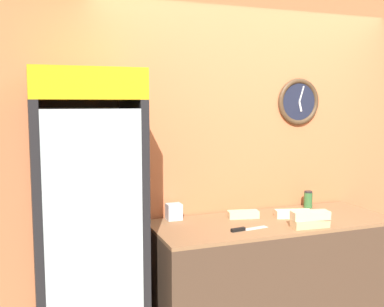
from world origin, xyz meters
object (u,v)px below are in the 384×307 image
object	(u,v)px
sandwich_stack_middle	(310,215)
chefs_knife	(244,229)
sandwich_stack_bottom	(310,223)
condiment_jar	(308,199)
beverage_cooler	(86,213)
sandwich_flat_right	(293,214)
sandwich_flat_left	(243,214)
napkin_dispenser	(174,212)

from	to	relation	value
sandwich_stack_middle	chefs_knife	bearing A→B (deg)	168.01
sandwich_stack_bottom	condiment_jar	world-z (taller)	condiment_jar
beverage_cooler	chefs_knife	bearing A→B (deg)	-11.17
sandwich_stack_middle	sandwich_flat_right	world-z (taller)	sandwich_stack_middle
beverage_cooler	sandwich_stack_bottom	world-z (taller)	beverage_cooler
beverage_cooler	condiment_jar	size ratio (longest dim) A/B	14.00
sandwich_flat_left	condiment_jar	world-z (taller)	condiment_jar
sandwich_stack_middle	sandwich_flat_left	distance (m)	0.51
chefs_knife	napkin_dispenser	bearing A→B (deg)	130.09
sandwich_flat_left	sandwich_stack_bottom	bearing A→B (deg)	-51.28
beverage_cooler	sandwich_stack_middle	xyz separation A→B (m)	(1.48, -0.30, -0.07)
beverage_cooler	condiment_jar	world-z (taller)	beverage_cooler
beverage_cooler	napkin_dispenser	bearing A→B (deg)	18.95
chefs_knife	napkin_dispenser	distance (m)	0.56
beverage_cooler	sandwich_flat_left	xyz separation A→B (m)	(1.17, 0.10, -0.13)
napkin_dispenser	sandwich_flat_left	bearing A→B (deg)	-14.62
beverage_cooler	sandwich_flat_right	xyz separation A→B (m)	(1.53, -0.02, -0.13)
sandwich_flat_left	condiment_jar	size ratio (longest dim) A/B	1.73
sandwich_flat_right	condiment_jar	world-z (taller)	condiment_jar
sandwich_stack_middle	condiment_jar	distance (m)	0.60
chefs_knife	napkin_dispenser	xyz separation A→B (m)	(-0.36, 0.43, 0.05)
sandwich_stack_middle	sandwich_flat_right	bearing A→B (deg)	80.93
sandwich_flat_left	napkin_dispenser	bearing A→B (deg)	165.38
sandwich_stack_bottom	condiment_jar	size ratio (longest dim) A/B	1.92
chefs_knife	sandwich_stack_bottom	bearing A→B (deg)	-11.99
sandwich_stack_middle	sandwich_flat_right	size ratio (longest dim) A/B	0.96
sandwich_flat_right	chefs_knife	xyz separation A→B (m)	(-0.50, -0.18, -0.02)
sandwich_flat_right	condiment_jar	distance (m)	0.37
beverage_cooler	napkin_dispenser	world-z (taller)	beverage_cooler
sandwich_stack_bottom	sandwich_flat_right	world-z (taller)	sandwich_stack_bottom
sandwich_flat_left	chefs_knife	distance (m)	0.33
condiment_jar	sandwich_stack_bottom	bearing A→B (deg)	-123.42
beverage_cooler	sandwich_stack_bottom	size ratio (longest dim) A/B	7.29
sandwich_stack_bottom	sandwich_flat_left	xyz separation A→B (m)	(-0.32, 0.40, -0.00)
sandwich_stack_bottom	chefs_knife	bearing A→B (deg)	168.01
beverage_cooler	condiment_jar	distance (m)	1.83
sandwich_stack_bottom	sandwich_flat_left	world-z (taller)	sandwich_stack_bottom
beverage_cooler	sandwich_flat_right	size ratio (longest dim) A/B	6.86
condiment_jar	sandwich_flat_right	bearing A→B (deg)	-141.83
sandwich_flat_left	condiment_jar	bearing A→B (deg)	9.32
sandwich_stack_middle	chefs_knife	xyz separation A→B (m)	(-0.46, 0.10, -0.08)
sandwich_flat_right	beverage_cooler	bearing A→B (deg)	179.12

